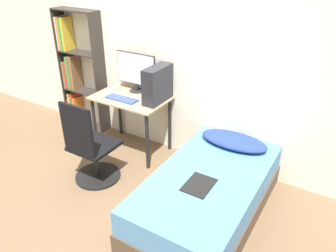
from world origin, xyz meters
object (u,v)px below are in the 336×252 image
at_px(office_chair, 91,152).
at_px(bed, 207,194).
at_px(keyboard, 122,99).
at_px(pc_tower, 158,84).
at_px(monitor, 136,71).
at_px(bookshelf, 76,72).

bearing_deg(office_chair, bed, 7.97).
distance_m(office_chair, bed, 1.38).
xyz_separation_m(keyboard, pc_tower, (0.40, 0.19, 0.21)).
xyz_separation_m(office_chair, keyboard, (-0.06, 0.66, 0.39)).
xyz_separation_m(monitor, keyboard, (0.01, -0.32, -0.27)).
relative_size(monitor, pc_tower, 1.31).
xyz_separation_m(office_chair, bed, (1.35, 0.19, -0.15)).
distance_m(bed, keyboard, 1.58).
distance_m(office_chair, keyboard, 0.77).
height_order(bed, pc_tower, pc_tower).
distance_m(monitor, keyboard, 0.42).
relative_size(monitor, keyboard, 1.37).
relative_size(bookshelf, bed, 0.94).
bearing_deg(monitor, office_chair, -86.41).
distance_m(office_chair, monitor, 1.19).
bearing_deg(bed, bookshelf, 162.43).
height_order(bookshelf, pc_tower, bookshelf).
bearing_deg(pc_tower, bookshelf, 175.15).
height_order(bookshelf, office_chair, bookshelf).
distance_m(monitor, pc_tower, 0.44).
bearing_deg(office_chair, keyboard, 94.80).
distance_m(bookshelf, office_chair, 1.57).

